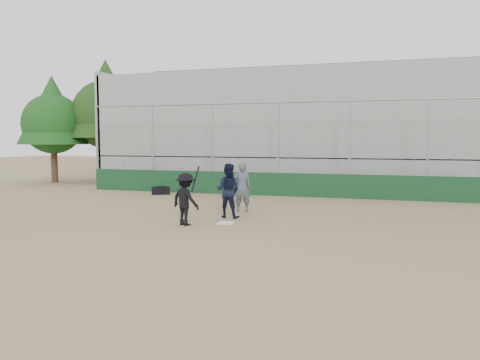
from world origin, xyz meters
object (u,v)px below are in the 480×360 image
(umpire, at_px, (242,190))
(catcher_crouched, at_px, (228,200))
(equipment_bag, at_px, (161,191))
(batter_at_plate, at_px, (185,199))

(umpire, bearing_deg, catcher_crouched, 70.03)
(equipment_bag, bearing_deg, batter_at_plate, -58.14)
(batter_at_plate, distance_m, catcher_crouched, 1.73)
(catcher_crouched, xyz_separation_m, umpire, (0.07, 1.29, 0.18))
(catcher_crouched, xyz_separation_m, equipment_bag, (-4.80, 4.97, -0.40))
(equipment_bag, bearing_deg, umpire, -37.05)
(batter_at_plate, distance_m, umpire, 2.95)
(batter_at_plate, bearing_deg, umpire, 73.78)
(batter_at_plate, distance_m, equipment_bag, 7.68)
(batter_at_plate, height_order, umpire, batter_at_plate)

